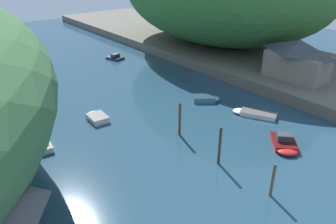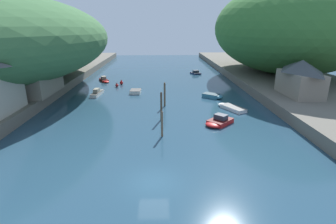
{
  "view_description": "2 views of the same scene",
  "coord_description": "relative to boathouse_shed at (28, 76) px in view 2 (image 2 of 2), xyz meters",
  "views": [
    {
      "loc": [
        -18.04,
        -1.88,
        17.15
      ],
      "look_at": [
        0.62,
        21.79,
        2.49
      ],
      "focal_mm": 35.0,
      "sensor_mm": 36.0,
      "label": 1
    },
    {
      "loc": [
        0.57,
        -17.94,
        11.75
      ],
      "look_at": [
        1.67,
        15.51,
        0.73
      ],
      "focal_mm": 28.0,
      "sensor_mm": 36.0,
      "label": 2
    }
  ],
  "objects": [
    {
      "name": "channel_buoy_near",
      "position": [
        11.91,
        11.06,
        -4.03
      ],
      "size": [
        0.63,
        0.63,
        0.95
      ],
      "color": "red",
      "rests_on": "water_surface"
    },
    {
      "name": "left_bank",
      "position": [
        -7.74,
        6.77,
        -3.63
      ],
      "size": [
        22.0,
        120.0,
        1.53
      ],
      "color": "#666056",
      "rests_on": "ground"
    },
    {
      "name": "boat_open_rowboat",
      "position": [
        16.14,
        6.14,
        -4.08
      ],
      "size": [
        1.98,
        3.17,
        0.64
      ],
      "rotation": [
        0.0,
        0.0,
        6.24
      ],
      "color": "silver",
      "rests_on": "water_surface"
    },
    {
      "name": "mooring_post_nearest",
      "position": [
        20.77,
        -14.18,
        -2.9
      ],
      "size": [
        0.24,
        0.24,
        2.98
      ],
      "color": "brown",
      "rests_on": "water_surface"
    },
    {
      "name": "right_bank",
      "position": [
        47.68,
        6.77,
        -3.63
      ],
      "size": [
        22.0,
        120.0,
        1.53
      ],
      "color": "#666056",
      "rests_on": "ground"
    },
    {
      "name": "mooring_post_second",
      "position": [
        20.74,
        -8.62,
        -2.53
      ],
      "size": [
        0.26,
        0.26,
        3.73
      ],
      "color": "#4C3D2D",
      "rests_on": "water_surface"
    },
    {
      "name": "boat_moored_right",
      "position": [
        31.05,
        -4.27,
        -4.15
      ],
      "size": [
        3.8,
        5.2,
        0.5
      ],
      "rotation": [
        0.0,
        0.0,
        0.49
      ],
      "color": "white",
      "rests_on": "water_surface"
    },
    {
      "name": "boat_far_upstream",
      "position": [
        8.23,
        16.85,
        -4.08
      ],
      "size": [
        3.12,
        4.69,
        1.07
      ],
      "rotation": [
        0.0,
        0.0,
        3.58
      ],
      "color": "red",
      "rests_on": "water_surface"
    },
    {
      "name": "right_bank_cottage",
      "position": [
        42.02,
        -2.38,
        -0.07
      ],
      "size": [
        4.5,
        8.61,
        5.4
      ],
      "color": "gray",
      "rests_on": "right_bank"
    },
    {
      "name": "boat_cabin_cruiser",
      "position": [
        29.76,
        2.02,
        -4.06
      ],
      "size": [
        3.74,
        3.41,
        0.68
      ],
      "rotation": [
        0.0,
        0.0,
        4.06
      ],
      "color": "teal",
      "rests_on": "water_surface"
    },
    {
      "name": "mooring_post_middle",
      "position": [
        21.3,
        -2.48,
        -2.54
      ],
      "size": [
        0.28,
        0.28,
        3.7
      ],
      "color": "brown",
      "rests_on": "water_surface"
    },
    {
      "name": "channel_buoy_far",
      "position": [
        12.51,
        13.42,
        -3.99
      ],
      "size": [
        0.71,
        0.71,
        1.06
      ],
      "color": "red",
      "rests_on": "water_surface"
    },
    {
      "name": "hillside_right",
      "position": [
        48.78,
        18.45,
        6.84
      ],
      "size": [
        30.84,
        43.17,
        19.41
      ],
      "color": "#387033",
      "rests_on": "right_bank"
    },
    {
      "name": "boat_far_right_bank",
      "position": [
        27.87,
        -10.66,
        -4.02
      ],
      "size": [
        4.28,
        4.28,
        1.19
      ],
      "rotation": [
        0.0,
        0.0,
        2.36
      ],
      "color": "red",
      "rests_on": "water_surface"
    },
    {
      "name": "boathouse_shed",
      "position": [
        0.0,
        0.0,
        0.0
      ],
      "size": [
        8.13,
        9.96,
        5.53
      ],
      "color": "gray",
      "rests_on": "left_bank"
    },
    {
      "name": "boat_white_cruiser",
      "position": [
        9.45,
        5.0,
        -4.02
      ],
      "size": [
        1.71,
        5.35,
        1.23
      ],
      "rotation": [
        0.0,
        0.0,
        6.18
      ],
      "color": "silver",
      "rests_on": "water_surface"
    },
    {
      "name": "boat_navy_launch",
      "position": [
        29.74,
        25.92,
        -4.11
      ],
      "size": [
        2.89,
        3.89,
        0.98
      ],
      "rotation": [
        0.0,
        0.0,
        0.29
      ],
      "color": "navy",
      "rests_on": "water_surface"
    },
    {
      "name": "water_surface",
      "position": [
        19.97,
        6.77,
        -4.4
      ],
      "size": [
        130.0,
        130.0,
        0.0
      ],
      "primitive_type": "plane",
      "color": "#234256",
      "rests_on": "ground"
    }
  ]
}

